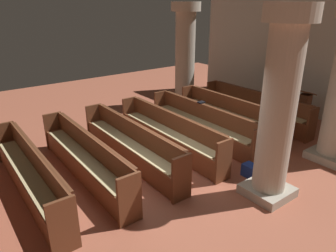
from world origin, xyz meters
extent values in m
plane|color=#AD5B42|center=(0.00, 0.00, 0.00)|extent=(19.20, 19.20, 0.00)
cube|color=silver|center=(0.00, 6.08, 2.25)|extent=(10.00, 0.16, 4.50)
cube|color=brown|center=(-1.03, 4.16, 0.46)|extent=(3.64, 0.38, 0.05)
cube|color=brown|center=(-1.03, 4.33, 0.70)|extent=(3.64, 0.04, 0.44)
cube|color=brown|center=(-1.03, 4.38, 0.91)|extent=(3.49, 0.06, 0.02)
cube|color=brown|center=(-2.88, 4.16, 0.46)|extent=(0.06, 0.44, 0.92)
cube|color=brown|center=(0.82, 4.16, 0.46)|extent=(0.06, 0.44, 0.92)
cube|color=brown|center=(-1.03, 3.99, 0.23)|extent=(3.64, 0.03, 0.42)
cube|color=#D1BC84|center=(-1.03, 4.14, 0.50)|extent=(3.35, 0.32, 0.03)
cube|color=brown|center=(-1.03, 3.07, 0.46)|extent=(3.64, 0.38, 0.05)
cube|color=brown|center=(-1.03, 3.23, 0.70)|extent=(3.64, 0.04, 0.44)
cube|color=brown|center=(-1.03, 3.28, 0.91)|extent=(3.49, 0.06, 0.02)
cube|color=brown|center=(-2.88, 3.07, 0.46)|extent=(0.06, 0.44, 0.92)
cube|color=brown|center=(0.82, 3.07, 0.46)|extent=(0.06, 0.44, 0.92)
cube|color=brown|center=(-1.03, 2.89, 0.23)|extent=(3.64, 0.03, 0.42)
cube|color=#D1BC84|center=(-1.03, 3.05, 0.50)|extent=(3.35, 0.32, 0.03)
cube|color=brown|center=(-1.03, 1.97, 0.46)|extent=(3.64, 0.38, 0.05)
cube|color=brown|center=(-1.03, 2.14, 0.70)|extent=(3.64, 0.04, 0.44)
cube|color=brown|center=(-1.03, 2.18, 0.91)|extent=(3.49, 0.06, 0.02)
cube|color=brown|center=(-2.88, 1.97, 0.46)|extent=(0.06, 0.44, 0.92)
cube|color=brown|center=(0.82, 1.97, 0.46)|extent=(0.06, 0.44, 0.92)
cube|color=brown|center=(-1.03, 1.79, 0.23)|extent=(3.64, 0.03, 0.42)
cube|color=#D1BC84|center=(-1.03, 1.95, 0.50)|extent=(3.35, 0.32, 0.03)
cube|color=brown|center=(-1.03, 0.87, 0.46)|extent=(3.64, 0.38, 0.05)
cube|color=brown|center=(-1.03, 1.04, 0.70)|extent=(3.64, 0.04, 0.44)
cube|color=brown|center=(-1.03, 1.09, 0.91)|extent=(3.49, 0.06, 0.02)
cube|color=brown|center=(-2.88, 0.87, 0.46)|extent=(0.06, 0.44, 0.92)
cube|color=brown|center=(0.82, 0.87, 0.46)|extent=(0.06, 0.44, 0.92)
cube|color=brown|center=(-1.03, 0.70, 0.23)|extent=(3.64, 0.03, 0.42)
cube|color=#D1BC84|center=(-1.03, 0.85, 0.50)|extent=(3.35, 0.32, 0.03)
cube|color=brown|center=(-1.03, -0.23, 0.46)|extent=(3.64, 0.38, 0.05)
cube|color=brown|center=(-1.03, -0.06, 0.70)|extent=(3.64, 0.04, 0.44)
cube|color=brown|center=(-1.03, -0.01, 0.91)|extent=(3.49, 0.06, 0.02)
cube|color=brown|center=(-2.88, -0.23, 0.46)|extent=(0.06, 0.44, 0.92)
cube|color=brown|center=(0.82, -0.23, 0.46)|extent=(0.06, 0.44, 0.92)
cube|color=brown|center=(-1.03, -0.40, 0.23)|extent=(3.64, 0.03, 0.42)
cube|color=#D1BC84|center=(-1.03, -0.25, 0.50)|extent=(3.35, 0.32, 0.03)
cube|color=brown|center=(-1.03, -1.32, 0.46)|extent=(3.64, 0.38, 0.05)
cube|color=brown|center=(-1.03, -1.16, 0.70)|extent=(3.64, 0.04, 0.44)
cube|color=brown|center=(-1.03, -1.11, 0.91)|extent=(3.49, 0.06, 0.02)
cube|color=brown|center=(-2.88, -1.32, 0.46)|extent=(0.06, 0.44, 0.92)
cube|color=brown|center=(0.82, -1.32, 0.46)|extent=(0.06, 0.44, 0.92)
cube|color=brown|center=(-1.03, -1.50, 0.23)|extent=(3.64, 0.03, 0.42)
cube|color=#D1BC84|center=(-1.03, -1.34, 0.50)|extent=(3.35, 0.32, 0.03)
cube|color=brown|center=(-1.03, -2.42, 0.46)|extent=(3.64, 0.38, 0.05)
cube|color=brown|center=(-1.03, -2.25, 0.70)|extent=(3.64, 0.04, 0.44)
cube|color=brown|center=(-1.03, -2.21, 0.91)|extent=(3.49, 0.06, 0.02)
cube|color=brown|center=(-2.88, -2.42, 0.46)|extent=(0.06, 0.44, 0.92)
cube|color=brown|center=(0.82, -2.42, 0.46)|extent=(0.06, 0.44, 0.92)
cube|color=brown|center=(-1.03, -2.60, 0.23)|extent=(3.64, 0.03, 0.42)
cube|color=#D1BC84|center=(-1.03, -2.44, 0.50)|extent=(3.35, 0.32, 0.03)
cube|color=#B6AD9A|center=(1.67, 3.63, 0.09)|extent=(0.91, 0.91, 0.18)
cube|color=#B6AD9A|center=(-3.68, 3.59, 0.09)|extent=(0.91, 0.91, 0.18)
cylinder|color=beige|center=(-3.68, 3.59, 1.68)|extent=(0.67, 0.67, 2.99)
cylinder|color=beige|center=(-3.68, 3.59, 3.32)|extent=(0.97, 0.97, 0.30)
cube|color=#B6AD9A|center=(1.67, 1.21, 0.09)|extent=(0.82, 0.82, 0.18)
cylinder|color=beige|center=(1.67, 1.21, 1.68)|extent=(0.61, 0.61, 2.99)
cylinder|color=beige|center=(1.67, 1.21, 3.32)|extent=(0.88, 0.88, 0.30)
cube|color=brown|center=(0.02, 5.11, 0.03)|extent=(0.45, 0.45, 0.06)
cube|color=brown|center=(0.02, 5.11, 0.47)|extent=(0.28, 0.28, 0.95)
cube|color=brown|center=(0.02, 5.11, 1.01)|extent=(0.48, 0.35, 0.15)
cube|color=black|center=(-1.29, 2.18, 0.94)|extent=(0.14, 0.18, 0.04)
cube|color=navy|center=(1.06, 1.49, 0.14)|extent=(0.37, 0.24, 0.27)
camera|label=1|loc=(4.63, -3.42, 3.48)|focal=33.54mm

